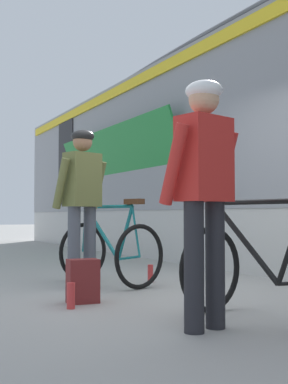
# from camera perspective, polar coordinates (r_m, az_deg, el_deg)

# --- Properties ---
(ground_plane) EXTENTS (80.00, 80.00, 0.00)m
(ground_plane) POSITION_cam_1_polar(r_m,az_deg,el_deg) (5.31, 3.69, -11.33)
(ground_plane) COLOR #A09E99
(cyclist_near_in_red) EXTENTS (0.65, 0.40, 1.76)m
(cyclist_near_in_red) POSITION_cam_1_polar(r_m,az_deg,el_deg) (3.62, 6.73, 1.36)
(cyclist_near_in_red) COLOR #232328
(cyclist_near_in_red) RESTS_ON ground
(cyclist_far_in_olive) EXTENTS (0.66, 0.43, 1.76)m
(cyclist_far_in_olive) POSITION_cam_1_polar(r_m,az_deg,el_deg) (5.73, -6.95, -0.10)
(cyclist_far_in_olive) COLOR #4C515B
(cyclist_far_in_olive) RESTS_ON ground
(bicycle_near_black) EXTENTS (0.92, 1.19, 0.99)m
(bicycle_near_black) POSITION_cam_1_polar(r_m,az_deg,el_deg) (3.96, 13.04, -8.37)
(bicycle_near_black) COLOR black
(bicycle_near_black) RESTS_ON ground
(bicycle_far_teal) EXTENTS (0.97, 1.22, 0.99)m
(bicycle_far_teal) POSITION_cam_1_polar(r_m,az_deg,el_deg) (5.96, -3.82, -6.48)
(bicycle_far_teal) COLOR black
(bicycle_far_teal) RESTS_ON ground
(backpack_on_platform) EXTENTS (0.29, 0.20, 0.40)m
(backpack_on_platform) POSITION_cam_1_polar(r_m,az_deg,el_deg) (4.77, -6.86, -9.87)
(backpack_on_platform) COLOR maroon
(backpack_on_platform) RESTS_ON ground
(water_bottle_near_the_bikes) EXTENTS (0.07, 0.07, 0.21)m
(water_bottle_near_the_bikes) POSITION_cam_1_polar(r_m,az_deg,el_deg) (6.19, 0.72, -9.10)
(water_bottle_near_the_bikes) COLOR red
(water_bottle_near_the_bikes) RESTS_ON ground
(water_bottle_by_the_backpack) EXTENTS (0.07, 0.07, 0.22)m
(water_bottle_by_the_backpack) POSITION_cam_1_polar(r_m,az_deg,el_deg) (4.51, -8.19, -11.42)
(water_bottle_by_the_backpack) COLOR red
(water_bottle_by_the_backpack) RESTS_ON ground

